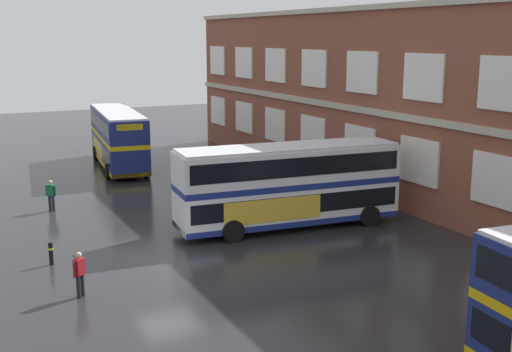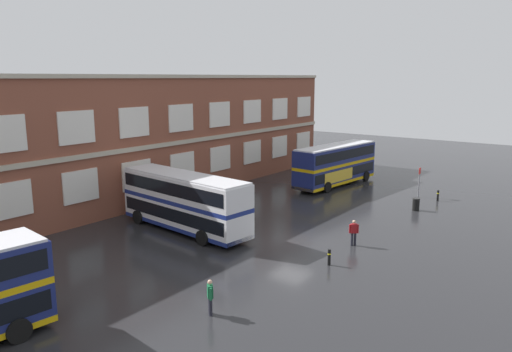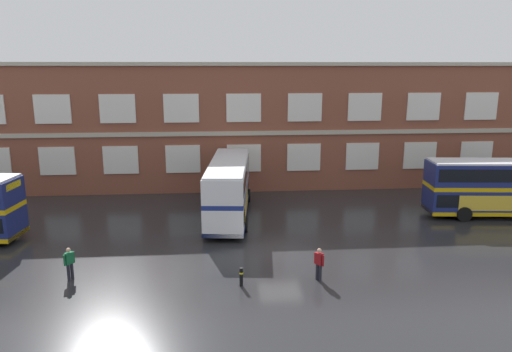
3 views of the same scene
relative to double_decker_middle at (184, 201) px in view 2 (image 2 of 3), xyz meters
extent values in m
plane|color=#232326|center=(2.80, -5.14, -2.15)|extent=(120.00, 120.00, 0.00)
cube|color=brown|center=(1.49, 10.86, 3.16)|extent=(56.48, 8.00, 10.62)
cube|color=#B2A893|center=(1.49, 6.78, 2.95)|extent=(56.48, 0.16, 0.36)
cube|color=#B2A893|center=(1.49, 6.81, 8.62)|extent=(56.48, 0.28, 0.30)
cube|color=silver|center=(-8.78, 6.80, 0.82)|extent=(2.88, 0.12, 2.34)
cube|color=silver|center=(-3.65, 6.80, 0.82)|extent=(2.88, 0.12, 2.34)
cube|color=silver|center=(1.49, 6.80, 0.82)|extent=(2.88, 0.12, 2.34)
cube|color=silver|center=(6.62, 6.80, 0.82)|extent=(2.88, 0.12, 2.34)
cube|color=silver|center=(11.76, 6.80, 0.82)|extent=(2.88, 0.12, 2.34)
cube|color=silver|center=(16.89, 6.80, 0.82)|extent=(2.88, 0.12, 2.34)
cube|color=silver|center=(22.03, 6.80, 0.82)|extent=(2.88, 0.12, 2.34)
cube|color=silver|center=(27.16, 6.80, 0.82)|extent=(2.88, 0.12, 2.34)
cube|color=silver|center=(-8.78, 6.80, 5.07)|extent=(2.88, 0.12, 2.34)
cube|color=silver|center=(-3.65, 6.80, 5.07)|extent=(2.88, 0.12, 2.34)
cube|color=silver|center=(1.49, 6.80, 5.07)|extent=(2.88, 0.12, 2.34)
cube|color=silver|center=(6.62, 6.80, 5.07)|extent=(2.88, 0.12, 2.34)
cube|color=silver|center=(11.76, 6.80, 5.07)|extent=(2.88, 0.12, 2.34)
cube|color=silver|center=(16.89, 6.80, 5.07)|extent=(2.88, 0.12, 2.34)
cube|color=silver|center=(22.03, 6.80, 5.07)|extent=(2.88, 0.12, 2.34)
cube|color=silver|center=(27.16, 6.80, 5.07)|extent=(2.88, 0.12, 2.34)
cube|color=yellow|center=(-13.06, -4.10, 1.45)|extent=(0.25, 1.65, 0.40)
cylinder|color=black|center=(-14.81, -5.18, -1.63)|extent=(1.07, 0.44, 1.04)
cube|color=silver|center=(0.00, 0.00, -0.92)|extent=(3.60, 11.20, 1.75)
cube|color=black|center=(0.00, 0.00, -0.71)|extent=(3.60, 10.76, 0.90)
cube|color=navy|center=(0.00, 0.00, 0.10)|extent=(3.60, 11.20, 0.30)
cube|color=silver|center=(0.00, 0.00, 1.03)|extent=(3.60, 11.20, 1.55)
cube|color=black|center=(0.00, 0.00, 1.10)|extent=(3.60, 10.76, 0.90)
cube|color=navy|center=(0.00, 0.00, -1.66)|extent=(3.62, 11.20, 0.28)
cube|color=silver|center=(0.00, 0.00, 1.86)|extent=(3.48, 10.97, 0.12)
cube|color=gold|center=(1.15, -1.44, -0.84)|extent=(0.50, 4.82, 1.10)
cube|color=yellow|center=(0.53, 5.44, 1.45)|extent=(1.66, 0.22, 0.40)
cylinder|color=black|center=(1.64, 3.71, -1.63)|extent=(0.42, 1.07, 1.04)
cylinder|color=black|center=(-0.90, 3.95, -1.63)|extent=(0.42, 1.07, 1.04)
cylinder|color=black|center=(0.95, -3.41, -1.63)|extent=(0.42, 1.07, 1.04)
cylinder|color=black|center=(-1.59, -3.16, -1.63)|extent=(0.42, 1.07, 1.04)
cube|color=navy|center=(19.74, -1.51, -0.92)|extent=(11.20, 3.60, 1.75)
cube|color=black|center=(19.74, -1.51, -0.71)|extent=(10.76, 3.60, 0.90)
cube|color=gold|center=(19.74, -1.51, 0.10)|extent=(11.20, 3.60, 0.30)
cube|color=navy|center=(19.74, -1.51, 1.03)|extent=(11.20, 3.60, 1.55)
cube|color=black|center=(19.74, -1.51, 1.10)|extent=(10.76, 3.60, 0.90)
cube|color=gold|center=(19.74, -1.51, -1.66)|extent=(11.20, 3.62, 0.28)
cube|color=silver|center=(19.74, -1.51, 1.86)|extent=(10.97, 3.48, 0.12)
cube|color=gold|center=(18.31, -2.67, -0.84)|extent=(4.82, 0.50, 1.10)
cube|color=yellow|center=(25.19, -2.04, 1.45)|extent=(0.22, 1.66, 0.40)
cylinder|color=black|center=(23.45, -3.15, -1.63)|extent=(1.07, 0.42, 1.04)
cylinder|color=black|center=(23.70, -0.61, -1.63)|extent=(1.07, 0.42, 1.04)
cylinder|color=black|center=(16.34, -2.46, -1.63)|extent=(1.07, 0.42, 1.04)
cylinder|color=black|center=(16.58, 0.08, -1.63)|extent=(1.07, 0.42, 1.04)
cylinder|color=black|center=(4.30, -11.05, -1.72)|extent=(0.22, 0.22, 0.85)
cylinder|color=black|center=(4.18, -10.89, -1.72)|extent=(0.22, 0.22, 0.85)
cube|color=maroon|center=(4.24, -10.97, -1.00)|extent=(0.43, 0.46, 0.60)
cylinder|color=maroon|center=(4.40, -11.18, -1.03)|extent=(0.15, 0.15, 0.57)
cylinder|color=maroon|center=(4.08, -10.77, -1.03)|extent=(0.15, 0.15, 0.57)
sphere|color=tan|center=(4.24, -10.97, -0.56)|extent=(0.22, 0.22, 0.22)
cylinder|color=black|center=(-8.40, -9.94, -1.72)|extent=(0.23, 0.23, 0.85)
cylinder|color=black|center=(-8.27, -9.79, -1.72)|extent=(0.23, 0.23, 0.85)
cube|color=#145933|center=(-8.33, -9.87, -1.00)|extent=(0.44, 0.46, 0.60)
cylinder|color=#145933|center=(-8.50, -10.07, -1.03)|extent=(0.16, 0.16, 0.57)
cylinder|color=#145933|center=(-8.16, -9.67, -1.03)|extent=(0.16, 0.16, 0.57)
sphere|color=tan|center=(-8.33, -9.87, -0.56)|extent=(0.22, 0.22, 0.22)
cylinder|color=slate|center=(19.77, -9.93, -0.80)|extent=(0.10, 0.10, 2.70)
cube|color=red|center=(19.77, -9.95, 0.27)|extent=(0.44, 0.04, 0.56)
cylinder|color=black|center=(15.10, -11.32, -1.67)|extent=(0.56, 0.56, 0.95)
cylinder|color=black|center=(15.10, -11.32, -1.16)|extent=(0.60, 0.60, 0.08)
cylinder|color=black|center=(0.29, -11.34, -1.67)|extent=(0.18, 0.18, 0.95)
cylinder|color=yellow|center=(0.29, -11.34, -1.47)|extent=(0.19, 0.19, 0.08)
cylinder|color=black|center=(19.39, -11.79, -1.67)|extent=(0.18, 0.18, 0.95)
cylinder|color=yellow|center=(19.39, -11.79, -1.47)|extent=(0.19, 0.19, 0.08)
camera|label=1|loc=(26.52, -15.14, 7.04)|focal=45.20mm
camera|label=2|loc=(-23.74, -23.96, 8.55)|focal=34.38mm
camera|label=3|loc=(-0.78, -33.31, 8.46)|focal=33.81mm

